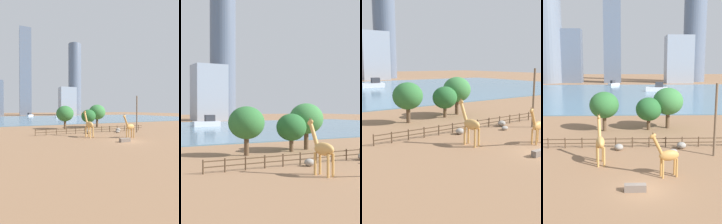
% 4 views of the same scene
% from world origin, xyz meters
% --- Properties ---
extents(giraffe_tall, '(1.20, 3.27, 5.05)m').
position_xyz_m(giraffe_tall, '(-4.06, 6.38, 2.36)').
color(giraffe_tall, tan).
rests_on(giraffe_tall, ground).
extents(giraffe_companion, '(2.95, 1.14, 4.34)m').
position_xyz_m(giraffe_companion, '(2.34, 2.61, 2.05)').
color(giraffe_companion, '#C18C47').
rests_on(giraffe_companion, ground).
extents(utility_pole, '(0.28, 0.28, 8.23)m').
position_xyz_m(utility_pole, '(8.63, 8.43, 4.11)').
color(utility_pole, brown).
rests_on(utility_pole, ground).
extents(boulder_near_fence, '(1.02, 0.73, 0.55)m').
position_xyz_m(boulder_near_fence, '(4.15, 9.34, 0.27)').
color(boulder_near_fence, gray).
rests_on(boulder_near_fence, ground).
extents(boulder_by_pole, '(1.14, 1.06, 0.80)m').
position_xyz_m(boulder_by_pole, '(5.54, 11.34, 0.40)').
color(boulder_by_pole, gray).
rests_on(boulder_by_pole, ground).
extents(boulder_small, '(1.06, 1.02, 0.76)m').
position_xyz_m(boulder_small, '(-2.19, 10.93, 0.38)').
color(boulder_small, gray).
rests_on(boulder_small, ground).
extents(feeding_trough, '(1.80, 0.60, 0.60)m').
position_xyz_m(feeding_trough, '(-0.73, -0.31, 0.30)').
color(feeding_trough, '#72665B').
rests_on(feeding_trough, ground).
extents(enclosure_fence, '(26.12, 0.14, 1.30)m').
position_xyz_m(enclosure_fence, '(-0.22, 12.00, 0.76)').
color(enclosure_fence, '#4C3826').
rests_on(enclosure_fence, ground).
extents(tree_left_large, '(4.85, 4.85, 6.58)m').
position_xyz_m(tree_left_large, '(5.62, 22.63, 4.37)').
color(tree_left_large, brown).
rests_on(tree_left_large, ground).
extents(tree_center_broad, '(4.08, 4.08, 5.15)m').
position_xyz_m(tree_center_broad, '(2.41, 21.53, 3.29)').
color(tree_center_broad, brown).
rests_on(tree_center_broad, ground).
extents(tree_right_tall, '(4.54, 4.54, 6.13)m').
position_xyz_m(tree_right_tall, '(-4.52, 21.01, 4.05)').
color(tree_right_tall, brown).
rests_on(tree_right_tall, ground).
extents(boat_tug, '(8.29, 3.44, 3.57)m').
position_xyz_m(boat_tug, '(11.46, 83.48, 1.41)').
color(boat_tug, silver).
rests_on(boat_tug, harbor_water).
extents(skyline_block_central, '(13.17, 13.17, 72.36)m').
position_xyz_m(skyline_block_central, '(41.56, 148.16, 36.18)').
color(skyline_block_central, slate).
rests_on(skyline_block_central, ground).
extents(skyline_block_left, '(14.78, 11.56, 25.89)m').
position_xyz_m(skyline_block_left, '(29.87, 135.61, 12.95)').
color(skyline_block_left, '#939EAD').
rests_on(skyline_block_left, ground).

